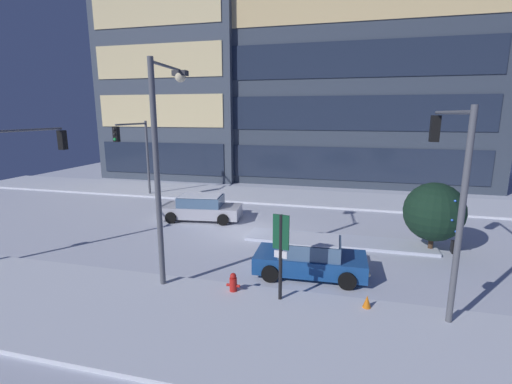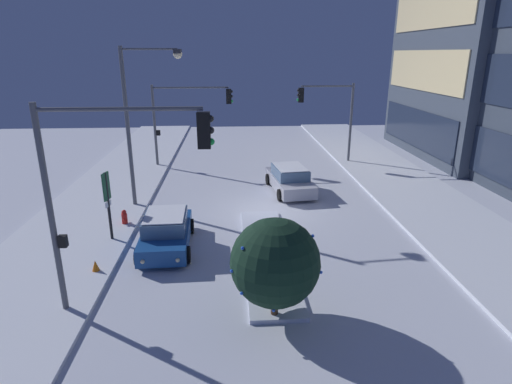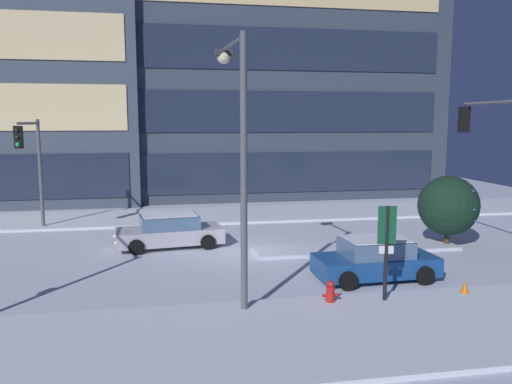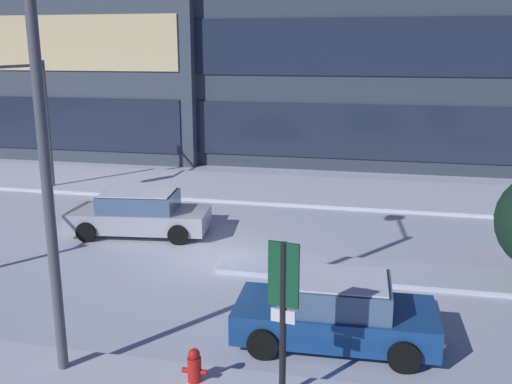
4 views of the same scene
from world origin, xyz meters
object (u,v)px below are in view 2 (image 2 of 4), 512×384
Objects in this scene: car_far at (290,179)px; parking_info_sign at (108,198)px; traffic_light_corner_far_left at (329,108)px; street_lamp_arched at (142,106)px; fire_hydrant at (125,218)px; car_near at (166,232)px; traffic_light_corner_near_left at (186,110)px; construction_cone at (96,267)px; decorated_tree_median at (275,263)px; traffic_light_corner_near_right at (110,174)px.

car_far is 10.71m from parking_info_sign.
street_lamp_arched reaches higher than traffic_light_corner_far_left.
parking_info_sign reaches higher than fire_hydrant.
parking_info_sign reaches higher than car_near.
parking_info_sign reaches higher than car_far.
traffic_light_corner_near_left is 0.71× the size of street_lamp_arched.
parking_info_sign reaches higher than construction_cone.
street_lamp_arched is (8.16, -1.30, 1.23)m from traffic_light_corner_near_left.
decorated_tree_median is at bearing 39.54° from fire_hydrant.
street_lamp_arched reaches higher than traffic_light_corner_near_left.
parking_info_sign is (6.38, -8.51, 1.24)m from car_far.
traffic_light_corner_near_right is 0.81× the size of street_lamp_arched.
car_far is 6.12× the size of fire_hydrant.
traffic_light_corner_near_left is 0.99× the size of traffic_light_corner_far_left.
traffic_light_corner_far_left is 14.16m from street_lamp_arched.
parking_info_sign is at bearing 46.70° from traffic_light_corner_far_left.
decorated_tree_median is 5.82× the size of construction_cone.
street_lamp_arched is 2.50× the size of decorated_tree_median.
car_far is (-7.11, 6.09, 0.00)m from car_near.
car_near is 9.36m from car_far.
traffic_light_corner_far_left reaches higher than parking_info_sign.
street_lamp_arched is 14.54× the size of construction_cone.
car_near is 3.10m from construction_cone.
fire_hydrant is 0.26× the size of parking_info_sign.
traffic_light_corner_near_left is 0.88× the size of traffic_light_corner_near_right.
parking_info_sign is (-5.12, -1.72, -2.47)m from traffic_light_corner_near_right.
parking_info_sign is (-0.73, -2.42, 1.24)m from car_near.
construction_cone is (4.47, -0.01, -0.11)m from fire_hydrant.
traffic_light_corner_near_left is 8.36m from street_lamp_arched.
street_lamp_arched is at bearing -151.65° from decorated_tree_median.
car_near reaches higher than construction_cone.
car_near is 17.02m from traffic_light_corner_far_left.
traffic_light_corner_near_left is at bearing 1.65° from traffic_light_corner_far_left.
car_near is at bearing 81.01° from traffic_light_corner_near_right.
traffic_light_corner_near_left is at bearing 172.64° from construction_cone.
fire_hydrant is (-6.81, -1.57, -4.04)m from traffic_light_corner_near_right.
construction_cone is at bearing -116.11° from decorated_tree_median.
construction_cone is at bearing -76.60° from parking_info_sign.
fire_hydrant is 0.25× the size of decorated_tree_median.
traffic_light_corner_near_right is 2.11× the size of parking_info_sign.
fire_hydrant reaches higher than construction_cone.
traffic_light_corner_near_right reaches higher than parking_info_sign.
car_far is 0.87× the size of traffic_light_corner_near_left.
construction_cone is (15.36, -1.99, -3.68)m from traffic_light_corner_near_left.
traffic_light_corner_far_left is at bearing 59.96° from traffic_light_corner_near_right.
traffic_light_corner_near_left is at bearing 179.36° from car_near.
traffic_light_corner_near_right reaches higher than car_near.
traffic_light_corner_near_left is at bearing -167.07° from decorated_tree_median.
traffic_light_corner_far_left is at bearing 142.58° from car_near.
traffic_light_corner_near_left is 19.00m from decorated_tree_median.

